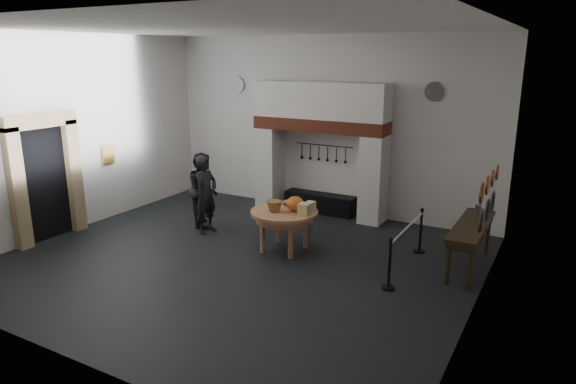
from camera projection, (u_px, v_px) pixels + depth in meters
The scene contains 39 objects.
floor at pixel (239, 260), 10.36m from camera, with size 9.00×8.00×0.02m, color black.
ceiling at pixel (233, 27), 9.19m from camera, with size 9.00×8.00×0.02m, color silver.
wall_back at pixel (326, 126), 13.14m from camera, with size 9.00×0.02×4.50m, color silver.
wall_front at pixel (53, 201), 6.41m from camera, with size 9.00×0.02×4.50m, color silver.
wall_left at pixel (77, 133), 11.90m from camera, with size 0.02×8.00×4.50m, color silver.
wall_right at pixel (485, 177), 7.65m from camera, with size 0.02×8.00×4.50m, color silver.
chimney_pier_left at pixel (270, 167), 13.85m from camera, with size 0.55×0.70×2.15m, color silver.
chimney_pier_right at pixel (374, 179), 12.46m from camera, with size 0.55×0.70×2.15m, color silver.
hearth_brick_band at pixel (320, 125), 12.83m from camera, with size 3.50×0.72×0.32m, color #9E442B.
chimney_hood at pixel (320, 100), 12.67m from camera, with size 3.50×0.70×0.90m, color silver.
iron_range at pixel (320, 203), 13.43m from camera, with size 1.90×0.45×0.50m, color black.
utensil_rail at pixel (324, 145), 13.21m from camera, with size 0.02×0.02×1.60m, color black.
door_recess at pixel (45, 184), 11.31m from camera, with size 0.04×1.10×2.50m, color black.
door_jamb_near at pixel (17, 189), 10.66m from camera, with size 0.22×0.30×2.60m, color tan.
door_jamb_far at pixel (74, 176), 11.84m from camera, with size 0.22×0.30×2.60m, color tan.
door_lintel at pixel (39, 121), 10.90m from camera, with size 0.22×1.70×0.30m, color tan.
wall_plaque at pixel (108, 155), 12.72m from camera, with size 0.05×0.34×0.44m, color gold.
work_table at pixel (284, 212), 10.67m from camera, with size 1.41×1.41×0.07m, color tan.
pumpkin at pixel (295, 204), 10.61m from camera, with size 0.36×0.36×0.31m, color orange.
cheese_block_big at pixel (305, 209), 10.35m from camera, with size 0.22×0.22×0.24m, color #D6C280.
cheese_block_small at pixel (310, 206), 10.62m from camera, with size 0.18×0.18×0.20m, color #E9D28B.
wicker_basket at pixel (274, 206), 10.58m from camera, with size 0.32×0.32×0.22m, color olive.
bread_loaf at pixel (288, 203), 10.99m from camera, with size 0.31×0.18×0.13m, color brown.
visitor_near at pixel (206, 195), 11.76m from camera, with size 0.66×0.43×1.81m, color black.
visitor_far at pixel (203, 189), 12.29m from camera, with size 0.86×0.67×1.78m, color black.
side_table at pixel (471, 225), 9.76m from camera, with size 0.55×2.20×0.06m, color #362213.
pewter_jug at pixel (478, 210), 10.23m from camera, with size 0.12×0.12×0.22m, color #525358.
copper_pan_a at pixel (482, 193), 7.91m from camera, with size 0.34×0.34×0.03m, color #C6662D.
copper_pan_b at pixel (488, 185), 8.38m from camera, with size 0.32×0.32×0.03m, color #C6662D.
copper_pan_c at pixel (493, 178), 8.84m from camera, with size 0.30×0.30×0.03m, color #C6662D.
copper_pan_d at pixel (498, 172), 9.30m from camera, with size 0.28×0.28×0.03m, color #C6662D.
pewter_plate_left at pixel (481, 220), 8.21m from camera, with size 0.40×0.40×0.03m, color #4C4C51.
pewter_plate_mid at pixel (487, 211), 8.72m from camera, with size 0.40×0.40×0.03m, color #4C4C51.
pewter_plate_right at pixel (493, 202), 9.22m from camera, with size 0.40×0.40×0.03m, color #4C4C51.
pewter_plate_back_left at pixel (237, 85), 14.14m from camera, with size 0.44×0.44×0.03m, color #4C4C51.
pewter_plate_back_right at pixel (434, 92), 11.58m from camera, with size 0.44×0.44×0.03m, color #4C4C51.
barrier_post_near at pixel (390, 265), 8.99m from camera, with size 0.05×0.05×0.90m, color black.
barrier_post_far at pixel (421, 232), 10.67m from camera, with size 0.05×0.05×0.90m, color black.
barrier_rope at pixel (408, 227), 9.72m from camera, with size 0.04×0.04×2.00m, color silver.
Camera 1 is at (5.59, -7.93, 4.03)m, focal length 32.00 mm.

